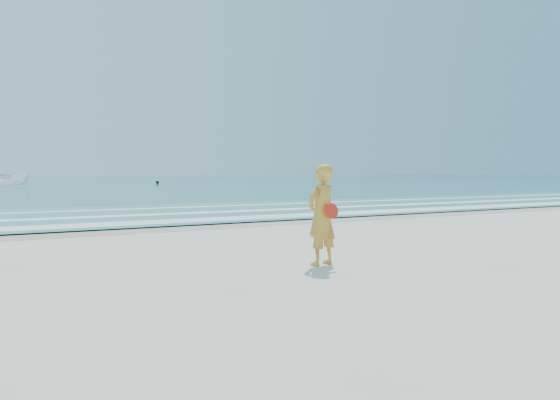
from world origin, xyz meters
TOP-DOWN VIEW (x-y plane):
  - ground at (0.00, 0.00)m, footprint 400.00×400.00m
  - wet_sand at (0.00, 9.00)m, footprint 400.00×2.40m
  - ocean at (0.00, 105.00)m, footprint 400.00×190.00m
  - shallow at (0.00, 14.00)m, footprint 400.00×10.00m
  - foam_near at (0.00, 10.30)m, footprint 400.00×1.40m
  - foam_mid at (0.00, 13.20)m, footprint 400.00×0.90m
  - foam_far at (0.00, 16.50)m, footprint 400.00×0.60m
  - boat at (-2.28, 56.28)m, footprint 4.37×1.89m
  - buoy at (15.02, 61.37)m, footprint 0.42×0.42m
  - woman at (-0.66, 1.54)m, footprint 0.73×0.58m

SIDE VIEW (x-z plane):
  - ground at x=0.00m, z-range 0.00..0.00m
  - wet_sand at x=0.00m, z-range 0.00..0.00m
  - ocean at x=0.00m, z-range 0.00..0.04m
  - shallow at x=0.00m, z-range 0.04..0.05m
  - foam_near at x=0.00m, z-range 0.05..0.06m
  - foam_mid at x=0.00m, z-range 0.05..0.06m
  - foam_far at x=0.00m, z-range 0.05..0.06m
  - buoy at x=15.02m, z-range 0.04..0.46m
  - boat at x=-2.28m, z-range 0.04..1.69m
  - woman at x=-0.66m, z-range 0.00..1.74m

